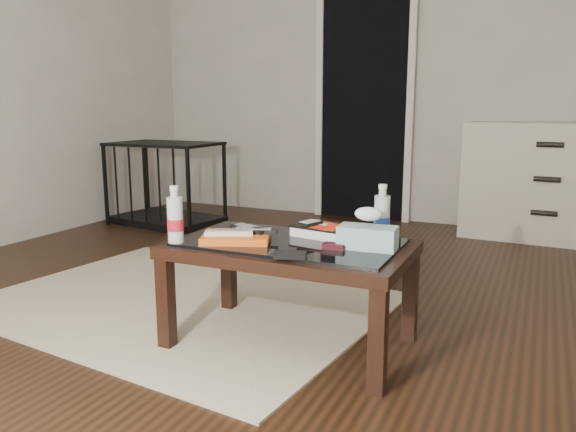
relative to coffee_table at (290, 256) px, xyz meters
The scene contains 18 objects.
ground 0.58m from the coffee_table, 113.09° to the left, with size 5.00×5.00×0.00m, color black.
doorway 2.97m from the coffee_table, 101.20° to the left, with size 0.90×0.08×2.07m.
coffee_table is the anchor object (origin of this frame).
rug 0.86m from the coffee_table, 162.99° to the left, with size 2.00×1.50×0.01m, color #B9AB8F.
dresser 2.79m from the coffee_table, 69.55° to the left, with size 1.23×0.58×0.90m.
pet_crate 2.81m from the coffee_table, 137.31° to the left, with size 0.98×0.73×0.71m.
magazines 0.24m from the coffee_table, 157.06° to the right, with size 0.28×0.21×0.03m, color #CB5513.
remote_silver 0.28m from the coffee_table, 152.02° to the right, with size 0.20×0.05×0.02m, color silver.
remote_black_front 0.19m from the coffee_table, 163.11° to the right, with size 0.20×0.05×0.02m, color black.
remote_black_back 0.22m from the coffee_table, behind, with size 0.20×0.05×0.02m, color black.
textbook 0.20m from the coffee_table, 59.38° to the left, with size 0.25×0.20×0.05m, color black.
dvd_mailers 0.20m from the coffee_table, 60.90° to the left, with size 0.19×0.14×0.01m, color red.
ipod 0.17m from the coffee_table, 70.80° to the left, with size 0.06×0.10×0.02m, color black.
flip_phone 0.23m from the coffee_table, 12.53° to the right, with size 0.09×0.05×0.02m, color black.
wallet 0.27m from the coffee_table, 65.79° to the right, with size 0.12×0.07×0.02m, color black.
water_bottle_left 0.51m from the coffee_table, 152.91° to the right, with size 0.07×0.07×0.24m, color silver.
water_bottle_right 0.43m from the coffee_table, 28.29° to the left, with size 0.07×0.07×0.24m, color silver.
tissue_box 0.35m from the coffee_table, ahead, with size 0.23×0.12×0.09m, color teal.
Camera 1 is at (1.11, -2.48, 1.02)m, focal length 35.00 mm.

